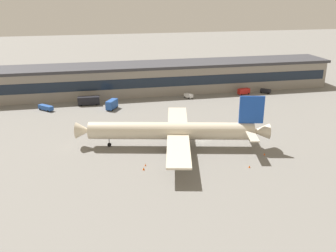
{
  "coord_description": "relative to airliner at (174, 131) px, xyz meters",
  "views": [
    {
      "loc": [
        -32.81,
        -102.56,
        42.9
      ],
      "look_at": [
        -10.34,
        0.74,
        5.0
      ],
      "focal_mm": 40.69,
      "sensor_mm": 36.0,
      "label": 1
    }
  ],
  "objects": [
    {
      "name": "fuel_truck",
      "position": [
        -23.08,
        48.66,
        -3.03
      ],
      "size": [
        8.52,
        3.18,
        3.35
      ],
      "color": "black",
      "rests_on": "ground_plane"
    },
    {
      "name": "crew_van",
      "position": [
        43.0,
        50.74,
        -3.46
      ],
      "size": [
        5.56,
        3.29,
        2.55
      ],
      "color": "red",
      "rests_on": "ground_plane"
    },
    {
      "name": "traffic_cone_0",
      "position": [
        -10.16,
        -10.79,
        -4.62
      ],
      "size": [
        0.47,
        0.47,
        0.59
      ],
      "primitive_type": "cone",
      "color": "#F2590C",
      "rests_on": "ground_plane"
    },
    {
      "name": "follow_me_car",
      "position": [
        53.0,
        50.61,
        -3.82
      ],
      "size": [
        4.47,
        4.43,
        1.85
      ],
      "color": "black",
      "rests_on": "ground_plane"
    },
    {
      "name": "traffic_cone_2",
      "position": [
        23.0,
        -10.99,
        -4.63
      ],
      "size": [
        0.46,
        0.46,
        0.58
      ],
      "primitive_type": "cone",
      "color": "#F2590C",
      "rests_on": "ground_plane"
    },
    {
      "name": "airliner",
      "position": [
        0.0,
        0.0,
        0.0
      ],
      "size": [
        54.82,
        47.43,
        15.29
      ],
      "color": "beige",
      "rests_on": "ground_plane"
    },
    {
      "name": "traffic_cone_3",
      "position": [
        -10.95,
        -13.06,
        -4.55
      ],
      "size": [
        0.58,
        0.58,
        0.73
      ],
      "primitive_type": "cone",
      "color": "#F2590C",
      "rests_on": "ground_plane"
    },
    {
      "name": "baggage_tug",
      "position": [
        17.87,
        50.05,
        -3.83
      ],
      "size": [
        3.57,
        4.12,
        1.85
      ],
      "color": "white",
      "rests_on": "ground_plane"
    },
    {
      "name": "belt_loader",
      "position": [
        -39.34,
        44.83,
        -3.76
      ],
      "size": [
        5.94,
        5.94,
        1.95
      ],
      "color": "#2651A5",
      "rests_on": "ground_plane"
    },
    {
      "name": "terminal_building",
      "position": [
        9.44,
        64.1,
        1.39
      ],
      "size": [
        153.81,
        18.99,
        12.57
      ],
      "color": "gray",
      "rests_on": "ground_plane"
    },
    {
      "name": "traffic_cone_1",
      "position": [
        15.7,
        -17.54,
        -4.6
      ],
      "size": [
        0.51,
        0.51,
        0.64
      ],
      "primitive_type": "cone",
      "color": "#F2590C",
      "rests_on": "ground_plane"
    },
    {
      "name": "ground_plane",
      "position": [
        9.44,
        3.47,
        -4.91
      ],
      "size": [
        600.0,
        600.0,
        0.0
      ],
      "primitive_type": "plane",
      "color": "slate"
    },
    {
      "name": "stair_truck",
      "position": [
        -14.82,
        40.98,
        -2.94
      ],
      "size": [
        5.13,
        6.38,
        3.55
      ],
      "color": "#2651A5",
      "rests_on": "ground_plane"
    }
  ]
}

